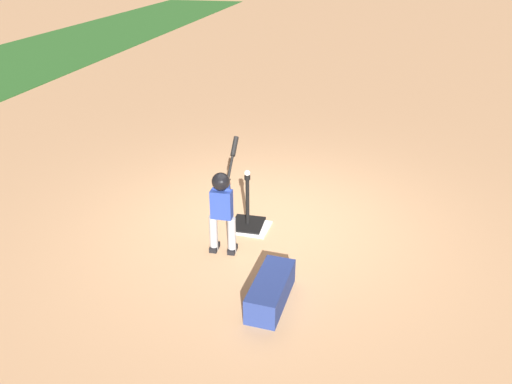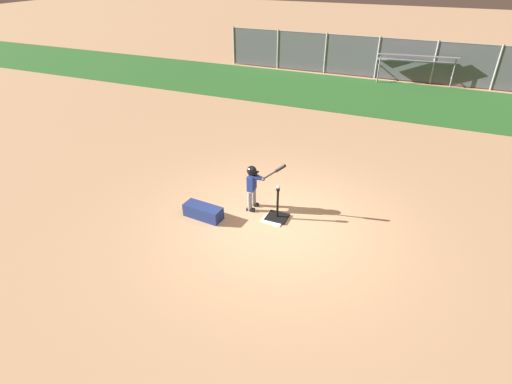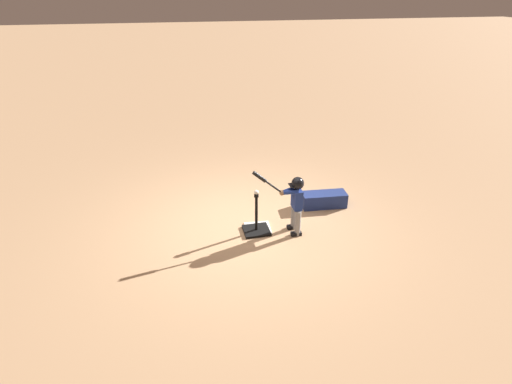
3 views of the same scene
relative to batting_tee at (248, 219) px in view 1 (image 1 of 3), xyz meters
The scene contains 6 objects.
ground_plane 0.28m from the batting_tee, 60.32° to the right, with size 90.00×90.00×0.00m, color tan.
home_plate 0.12m from the batting_tee, 121.40° to the right, with size 0.44×0.44×0.02m, color white.
batting_tee is the anchor object (origin of this frame).
batter_child 0.84m from the batting_tee, 166.33° to the left, with size 0.86×0.32×1.22m.
baseball 0.66m from the batting_tee, 90.00° to the left, with size 0.07×0.07×0.07m, color white.
equipment_bag 1.57m from the batting_tee, 158.02° to the right, with size 0.84×0.32×0.28m, color navy.
Camera 1 is at (-5.64, -1.10, 3.31)m, focal length 35.00 mm.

